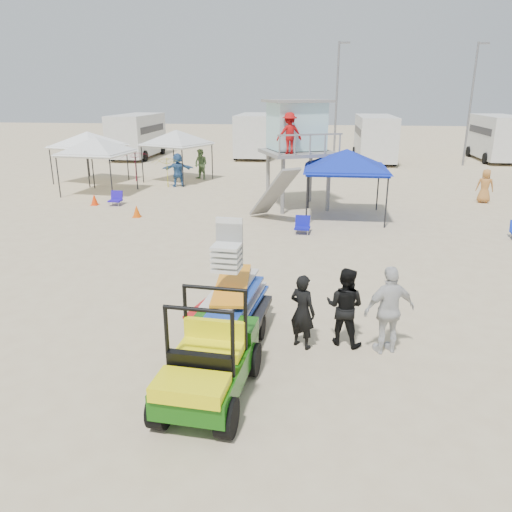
# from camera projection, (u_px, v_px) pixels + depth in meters

# --- Properties ---
(ground) EXTENTS (140.00, 140.00, 0.00)m
(ground) POSITION_uv_depth(u_px,v_px,m) (211.00, 370.00, 9.40)
(ground) COLOR beige
(ground) RESTS_ON ground
(utility_cart) EXTENTS (1.41, 2.53, 1.85)m
(utility_cart) POSITION_uv_depth(u_px,v_px,m) (207.00, 354.00, 8.26)
(utility_cart) COLOR #15560D
(utility_cart) RESTS_ON ground
(surf_trailer) EXTENTS (1.55, 2.63, 2.27)m
(surf_trailer) POSITION_uv_depth(u_px,v_px,m) (231.00, 296.00, 10.44)
(surf_trailer) COLOR black
(surf_trailer) RESTS_ON ground
(man_left) EXTENTS (0.68, 0.62, 1.57)m
(man_left) POSITION_uv_depth(u_px,v_px,m) (302.00, 312.00, 10.03)
(man_left) COLOR black
(man_left) RESTS_ON ground
(man_mid) EXTENTS (0.98, 0.87, 1.66)m
(man_mid) POSITION_uv_depth(u_px,v_px,m) (345.00, 307.00, 10.15)
(man_mid) COLOR black
(man_mid) RESTS_ON ground
(man_right) EXTENTS (1.15, 0.80, 1.81)m
(man_right) POSITION_uv_depth(u_px,v_px,m) (389.00, 310.00, 9.80)
(man_right) COLOR silver
(man_right) RESTS_ON ground
(lifeguard_tower) EXTENTS (3.71, 3.71, 4.53)m
(lifeguard_tower) POSITION_uv_depth(u_px,v_px,m) (297.00, 130.00, 21.53)
(lifeguard_tower) COLOR gray
(lifeguard_tower) RESTS_ON ground
(canopy_blue) EXTENTS (3.17, 3.17, 3.19)m
(canopy_blue) POSITION_uv_depth(u_px,v_px,m) (347.00, 153.00, 19.87)
(canopy_blue) COLOR black
(canopy_blue) RESTS_ON ground
(canopy_white_a) EXTENTS (3.19, 3.19, 3.24)m
(canopy_white_a) POSITION_uv_depth(u_px,v_px,m) (95.00, 140.00, 24.64)
(canopy_white_a) COLOR black
(canopy_white_a) RESTS_ON ground
(canopy_white_b) EXTENTS (3.85, 3.85, 3.23)m
(canopy_white_b) POSITION_uv_depth(u_px,v_px,m) (87.00, 134.00, 27.76)
(canopy_white_b) COLOR black
(canopy_white_b) RESTS_ON ground
(canopy_white_c) EXTENTS (3.91, 3.91, 3.29)m
(canopy_white_c) POSITION_uv_depth(u_px,v_px,m) (176.00, 132.00, 28.09)
(canopy_white_c) COLOR black
(canopy_white_c) RESTS_ON ground
(umbrella_a) EXTENTS (2.14, 2.17, 1.73)m
(umbrella_a) POSITION_uv_depth(u_px,v_px,m) (135.00, 166.00, 28.53)
(umbrella_a) COLOR #BD1434
(umbrella_a) RESTS_ON ground
(umbrella_b) EXTENTS (2.20, 2.22, 1.63)m
(umbrella_b) POSITION_uv_depth(u_px,v_px,m) (167.00, 172.00, 26.78)
(umbrella_b) COLOR gold
(umbrella_b) RESTS_ON ground
(cone_near) EXTENTS (0.34, 0.34, 0.50)m
(cone_near) POSITION_uv_depth(u_px,v_px,m) (137.00, 211.00, 20.64)
(cone_near) COLOR #EC5407
(cone_near) RESTS_ON ground
(cone_far) EXTENTS (0.34, 0.34, 0.50)m
(cone_far) POSITION_uv_depth(u_px,v_px,m) (94.00, 200.00, 22.80)
(cone_far) COLOR #FF3908
(cone_far) RESTS_ON ground
(beach_chair_a) EXTENTS (0.55, 0.59, 0.64)m
(beach_chair_a) POSITION_uv_depth(u_px,v_px,m) (116.00, 198.00, 22.81)
(beach_chair_a) COLOR #2310B3
(beach_chair_a) RESTS_ON ground
(beach_chair_b) EXTENTS (0.58, 0.62, 0.64)m
(beach_chair_b) POSITION_uv_depth(u_px,v_px,m) (302.00, 225.00, 18.32)
(beach_chair_b) COLOR #0F13AC
(beach_chair_b) RESTS_ON ground
(rv_far_left) EXTENTS (2.64, 6.80, 3.25)m
(rv_far_left) POSITION_uv_depth(u_px,v_px,m) (137.00, 134.00, 38.44)
(rv_far_left) COLOR silver
(rv_far_left) RESTS_ON ground
(rv_mid_left) EXTENTS (2.65, 6.50, 3.25)m
(rv_mid_left) POSITION_uv_depth(u_px,v_px,m) (255.00, 133.00, 38.83)
(rv_mid_left) COLOR silver
(rv_mid_left) RESTS_ON ground
(rv_mid_right) EXTENTS (2.64, 7.00, 3.25)m
(rv_mid_right) POSITION_uv_depth(u_px,v_px,m) (375.00, 136.00, 36.39)
(rv_mid_right) COLOR silver
(rv_mid_right) RESTS_ON ground
(rv_far_right) EXTENTS (2.64, 6.60, 3.25)m
(rv_far_right) POSITION_uv_depth(u_px,v_px,m) (497.00, 136.00, 36.78)
(rv_far_right) COLOR silver
(rv_far_right) RESTS_ON ground
(light_pole_left) EXTENTS (0.14, 0.14, 8.00)m
(light_pole_left) POSITION_uv_depth(u_px,v_px,m) (336.00, 106.00, 33.22)
(light_pole_left) COLOR slate
(light_pole_left) RESTS_ON ground
(light_pole_right) EXTENTS (0.14, 0.14, 8.00)m
(light_pole_right) POSITION_uv_depth(u_px,v_px,m) (470.00, 106.00, 33.61)
(light_pole_right) COLOR slate
(light_pole_right) RESTS_ON ground
(distant_beachgoers) EXTENTS (16.58, 13.31, 1.82)m
(distant_beachgoers) POSITION_uv_depth(u_px,v_px,m) (262.00, 167.00, 28.07)
(distant_beachgoers) COLOR #3563A0
(distant_beachgoers) RESTS_ON ground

